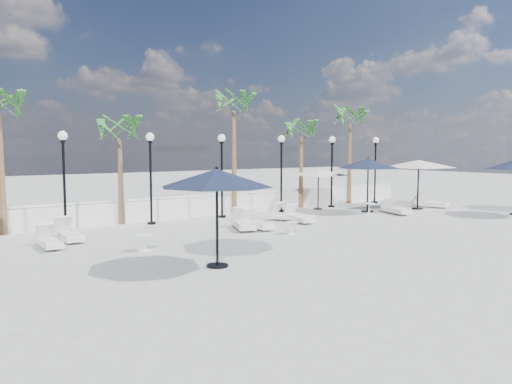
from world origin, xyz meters
TOP-DOWN VIEW (x-y plane):
  - ground at (0.00, 0.00)m, footprint 100.00×100.00m
  - balustrade at (0.00, 7.50)m, footprint 26.00×0.30m
  - lamppost_1 at (-7.00, 6.50)m, footprint 0.36×0.36m
  - lamppost_2 at (-3.50, 6.50)m, footprint 0.36×0.36m
  - lamppost_3 at (0.00, 6.50)m, footprint 0.36×0.36m
  - lamppost_4 at (3.50, 6.50)m, footprint 0.36×0.36m
  - lamppost_5 at (7.00, 6.50)m, footprint 0.36×0.36m
  - lamppost_6 at (10.50, 6.50)m, footprint 0.36×0.36m
  - palm_1 at (-4.50, 7.30)m, footprint 2.60×2.60m
  - palm_2 at (1.20, 7.30)m, footprint 2.60×2.60m
  - palm_3 at (5.50, 7.30)m, footprint 2.60×2.60m
  - palm_4 at (9.20, 7.30)m, footprint 2.60×2.60m
  - lounger_0 at (-8.26, 3.72)m, footprint 0.59×1.73m
  - lounger_2 at (-7.42, 4.57)m, footprint 0.63×1.90m
  - lounger_3 at (-0.66, 2.88)m, footprint 0.69×1.90m
  - lounger_4 at (1.84, 3.64)m, footprint 1.38×2.03m
  - lounger_5 at (-1.15, 3.08)m, footprint 1.35×2.06m
  - lounger_6 at (1.84, 3.24)m, footprint 0.84×1.84m
  - lounger_7 at (7.48, 2.57)m, footprint 1.05×1.89m
  - lounger_8 at (11.25, 3.26)m, footprint 1.02×2.00m
  - side_table_0 at (-5.97, 1.48)m, footprint 0.53×0.53m
  - side_table_1 at (-0.20, 1.23)m, footprint 0.46×0.46m
  - side_table_2 at (6.50, 3.39)m, footprint 0.54×0.54m
  - parasol_navy_left at (-5.22, -1.64)m, footprint 3.07×3.07m
  - parasol_navy_mid at (6.95, 3.90)m, footprint 3.08×3.08m
  - parasol_cream_sq_a at (5.74, 6.20)m, footprint 4.61×4.61m
  - parasol_cream_sq_b at (10.03, 3.19)m, footprint 5.53×5.53m

SIDE VIEW (x-z plane):
  - ground at x=0.00m, z-range 0.00..0.00m
  - lounger_0 at x=-8.26m, z-range -0.11..0.54m
  - lounger_6 at x=1.84m, z-range -0.11..0.56m
  - lounger_7 at x=7.48m, z-range -0.11..0.56m
  - lounger_3 at x=-0.66m, z-range -0.12..0.59m
  - lounger_2 at x=-7.42m, z-range -0.12..0.59m
  - lounger_8 at x=11.25m, z-range -0.12..0.60m
  - lounger_4 at x=1.84m, z-range -0.12..0.61m
  - lounger_5 at x=-1.15m, z-range -0.12..0.62m
  - side_table_1 at x=-0.20m, z-range 0.05..0.49m
  - side_table_0 at x=-5.97m, z-range 0.05..0.57m
  - side_table_2 at x=6.50m, z-range 0.05..0.58m
  - balustrade at x=0.00m, z-range -0.04..0.97m
  - parasol_cream_sq_a at x=5.74m, z-range 0.96..3.22m
  - parasol_navy_left at x=-5.22m, z-range 1.03..3.74m
  - parasol_navy_mid at x=6.95m, z-range 1.04..3.80m
  - lamppost_1 at x=-7.00m, z-range 0.57..4.41m
  - lamppost_2 at x=-3.50m, z-range 0.57..4.41m
  - lamppost_3 at x=0.00m, z-range 0.57..4.41m
  - lamppost_4 at x=3.50m, z-range 0.57..4.41m
  - lamppost_5 at x=7.00m, z-range 0.57..4.41m
  - lamppost_6 at x=10.50m, z-range 0.57..4.41m
  - parasol_cream_sq_b at x=10.03m, z-range 1.18..3.95m
  - palm_1 at x=-4.50m, z-range 1.40..6.10m
  - palm_3 at x=5.50m, z-range 1.50..6.40m
  - palm_4 at x=9.20m, z-range 1.88..7.58m
  - palm_2 at x=1.20m, z-range 2.07..8.17m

